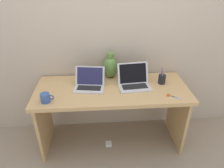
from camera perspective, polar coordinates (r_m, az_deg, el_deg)
The scene contains 10 objects.
ground_plane at distance 2.60m, azimuth 0.00°, elevation -15.19°, with size 6.00×6.00×0.00m, color gray.
back_wall at distance 2.28m, azimuth -0.64°, elevation 13.57°, with size 4.40×0.04×2.40m, color #BCAD99.
desk at distance 2.23m, azimuth 0.00°, elevation -4.53°, with size 1.57×0.63×0.74m.
laptop_left at distance 2.15m, azimuth -6.15°, elevation 0.46°, with size 0.33×0.26×0.20m.
laptop_right at distance 2.18m, azimuth 5.94°, elevation 1.05°, with size 0.34×0.27×0.23m.
green_vase at distance 2.31m, azimuth -0.44°, elevation 4.81°, with size 0.17×0.17×0.29m.
coffee_mug at distance 2.01m, azimuth -17.77°, elevation -3.64°, with size 0.12×0.09×0.09m.
pen_cup at distance 2.27m, azimuth 13.50°, elevation 1.33°, with size 0.08×0.08×0.19m.
scissors at distance 2.09m, azimuth 15.92°, elevation -3.18°, with size 0.14×0.11×0.01m.
power_brick at distance 2.54m, azimuth -0.93°, elevation -16.05°, with size 0.07×0.07×0.03m, color white.
Camera 1 is at (-0.13, -1.83, 1.84)m, focal length 33.38 mm.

